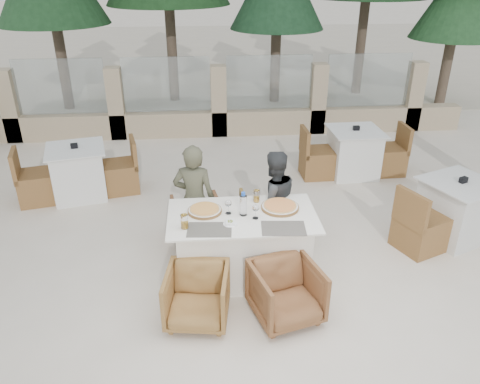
{
  "coord_description": "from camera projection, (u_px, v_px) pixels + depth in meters",
  "views": [
    {
      "loc": [
        -0.37,
        -4.3,
        3.24
      ],
      "look_at": [
        0.03,
        0.35,
        0.9
      ],
      "focal_mm": 35.0,
      "sensor_mm": 36.0,
      "label": 1
    }
  ],
  "objects": [
    {
      "name": "bg_table_c",
      "position": [
        456.0,
        210.0,
        5.91
      ],
      "size": [
        1.83,
        1.38,
        0.77
      ],
      "primitive_type": null,
      "rotation": [
        0.0,
        0.0,
        0.39
      ],
      "color": "silver",
      "rests_on": "ground"
    },
    {
      "name": "wine_glass_near",
      "position": [
        256.0,
        211.0,
        4.91
      ],
      "size": [
        0.08,
        0.08,
        0.18
      ],
      "primitive_type": null,
      "rotation": [
        0.0,
        0.0,
        0.05
      ],
      "color": "white",
      "rests_on": "dining_table"
    },
    {
      "name": "pizza_right",
      "position": [
        280.0,
        206.0,
        5.13
      ],
      "size": [
        0.46,
        0.46,
        0.05
      ],
      "primitive_type": "cylinder",
      "rotation": [
        0.0,
        0.0,
        0.12
      ],
      "color": "#EA5A1F",
      "rests_on": "dining_table"
    },
    {
      "name": "bg_table_b",
      "position": [
        353.0,
        152.0,
        7.66
      ],
      "size": [
        1.66,
        0.86,
        0.77
      ],
      "primitive_type": null,
      "rotation": [
        0.0,
        0.0,
        0.02
      ],
      "color": "white",
      "rests_on": "ground"
    },
    {
      "name": "diner_left",
      "position": [
        194.0,
        199.0,
        5.52
      ],
      "size": [
        0.55,
        0.41,
        1.37
      ],
      "primitive_type": "imported",
      "rotation": [
        0.0,
        0.0,
        2.96
      ],
      "color": "#4A4A36",
      "rests_on": "ground"
    },
    {
      "name": "placemat_near_right",
      "position": [
        283.0,
        228.0,
        4.76
      ],
      "size": [
        0.47,
        0.34,
        0.0
      ],
      "primitive_type": "cube",
      "rotation": [
        0.0,
        0.0,
        -0.09
      ],
      "color": "#635D55",
      "rests_on": "dining_table"
    },
    {
      "name": "armchair_far_left",
      "position": [
        197.0,
        220.0,
        5.9
      ],
      "size": [
        0.68,
        0.69,
        0.55
      ],
      "primitive_type": "imported",
      "rotation": [
        0.0,
        0.0,
        3.3
      ],
      "color": "brown",
      "rests_on": "ground"
    },
    {
      "name": "armchair_far_right",
      "position": [
        266.0,
        214.0,
        6.02
      ],
      "size": [
        0.64,
        0.66,
        0.56
      ],
      "primitive_type": "imported",
      "rotation": [
        0.0,
        0.0,
        3.21
      ],
      "color": "olive",
      "rests_on": "ground"
    },
    {
      "name": "diner_right",
      "position": [
        273.0,
        202.0,
        5.56
      ],
      "size": [
        0.74,
        0.64,
        1.29
      ],
      "primitive_type": "imported",
      "rotation": [
        0.0,
        0.0,
        3.43
      ],
      "color": "#373A3C",
      "rests_on": "ground"
    },
    {
      "name": "ground",
      "position": [
        240.0,
        277.0,
        5.3
      ],
      "size": [
        80.0,
        80.0,
        0.0
      ],
      "primitive_type": "plane",
      "color": "silver",
      "rests_on": "ground"
    },
    {
      "name": "beer_glass_left",
      "position": [
        184.0,
        222.0,
        4.74
      ],
      "size": [
        0.09,
        0.09,
        0.15
      ],
      "primitive_type": "cylinder",
      "rotation": [
        0.0,
        0.0,
        0.28
      ],
      "color": "gold",
      "rests_on": "dining_table"
    },
    {
      "name": "olive_dish",
      "position": [
        230.0,
        222.0,
        4.83
      ],
      "size": [
        0.14,
        0.14,
        0.04
      ],
      "primitive_type": null,
      "rotation": [
        0.0,
        0.0,
        -0.35
      ],
      "color": "white",
      "rests_on": "dining_table"
    },
    {
      "name": "pizza_left",
      "position": [
        205.0,
        210.0,
        5.06
      ],
      "size": [
        0.44,
        0.44,
        0.05
      ],
      "primitive_type": "cylinder",
      "rotation": [
        0.0,
        0.0,
        0.21
      ],
      "color": "orange",
      "rests_on": "dining_table"
    },
    {
      "name": "water_bottle",
      "position": [
        243.0,
        204.0,
        4.95
      ],
      "size": [
        0.09,
        0.09,
        0.27
      ],
      "primitive_type": "cylinder",
      "rotation": [
        0.0,
        0.0,
        -0.09
      ],
      "color": "#BBD7F6",
      "rests_on": "dining_table"
    },
    {
      "name": "placemat_near_left",
      "position": [
        209.0,
        230.0,
        4.74
      ],
      "size": [
        0.47,
        0.34,
        0.0
      ],
      "primitive_type": "cube",
      "rotation": [
        0.0,
        0.0,
        -0.08
      ],
      "color": "#615C53",
      "rests_on": "dining_table"
    },
    {
      "name": "sand_patch",
      "position": [
        208.0,
        53.0,
        17.77
      ],
      "size": [
        30.0,
        16.0,
        0.01
      ],
      "primitive_type": "cube",
      "color": "beige",
      "rests_on": "ground"
    },
    {
      "name": "beer_glass_right",
      "position": [
        256.0,
        196.0,
        5.26
      ],
      "size": [
        0.08,
        0.08,
        0.14
      ],
      "primitive_type": "cylinder",
      "rotation": [
        0.0,
        0.0,
        -0.23
      ],
      "color": "gold",
      "rests_on": "dining_table"
    },
    {
      "name": "wine_glass_centre",
      "position": [
        228.0,
        206.0,
        5.0
      ],
      "size": [
        0.1,
        0.1,
        0.18
      ],
      "primitive_type": null,
      "rotation": [
        0.0,
        0.0,
        0.39
      ],
      "color": "silver",
      "rests_on": "dining_table"
    },
    {
      "name": "perimeter_wall_far",
      "position": [
        219.0,
        96.0,
        9.22
      ],
      "size": [
        10.0,
        0.34,
        1.6
      ],
      "primitive_type": null,
      "color": "tan",
      "rests_on": "ground"
    },
    {
      "name": "dining_table",
      "position": [
        242.0,
        246.0,
        5.18
      ],
      "size": [
        1.6,
        0.9,
        0.77
      ],
      "primitive_type": null,
      "color": "white",
      "rests_on": "ground"
    },
    {
      "name": "bg_table_a",
      "position": [
        79.0,
        172.0,
        6.95
      ],
      "size": [
        1.78,
        1.16,
        0.77
      ],
      "primitive_type": null,
      "rotation": [
        0.0,
        0.0,
        0.22
      ],
      "color": "silver",
      "rests_on": "ground"
    },
    {
      "name": "armchair_near_left",
      "position": [
        197.0,
        296.0,
        4.56
      ],
      "size": [
        0.68,
        0.7,
        0.56
      ],
      "primitive_type": "imported",
      "rotation": [
        0.0,
        0.0,
        -0.14
      ],
      "color": "olive",
      "rests_on": "ground"
    },
    {
      "name": "pine_far_right",
      "position": [
        458.0,
        7.0,
        10.52
      ],
      "size": [
        1.98,
        1.98,
        4.5
      ],
      "primitive_type": "cone",
      "color": "#235027",
      "rests_on": "ground"
    },
    {
      "name": "armchair_near_right",
      "position": [
        286.0,
        292.0,
        4.6
      ],
      "size": [
        0.78,
        0.79,
        0.59
      ],
      "primitive_type": "imported",
      "rotation": [
        0.0,
        0.0,
        0.27
      ],
      "color": "brown",
      "rests_on": "ground"
    }
  ]
}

